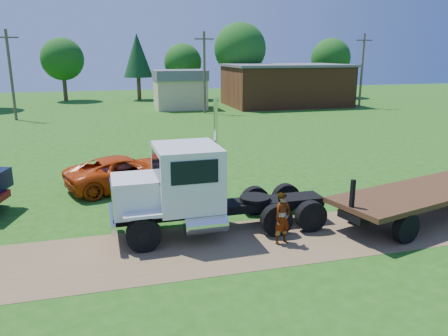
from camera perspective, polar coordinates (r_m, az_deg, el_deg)
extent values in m
plane|color=#1F4E11|center=(16.28, 4.11, -9.64)|extent=(140.00, 140.00, 0.00)
cube|color=brown|center=(16.27, 4.11, -9.62)|extent=(120.00, 4.20, 0.01)
cube|color=black|center=(17.10, -0.15, -5.16)|extent=(8.31, 1.19, 0.33)
cylinder|color=black|center=(15.57, -10.47, -8.58)|extent=(1.22, 0.41, 1.22)
cylinder|color=black|center=(15.57, -10.47, -8.58)|extent=(0.43, 0.42, 0.43)
cylinder|color=black|center=(17.77, -11.27, -5.63)|extent=(1.22, 0.41, 1.22)
cylinder|color=black|center=(17.77, -11.27, -5.63)|extent=(0.43, 0.42, 0.43)
cylinder|color=black|center=(16.71, 6.86, -6.77)|extent=(1.22, 0.41, 1.22)
cylinder|color=black|center=(16.71, 6.86, -6.77)|extent=(0.43, 0.42, 0.43)
cylinder|color=black|center=(18.77, 4.06, -4.24)|extent=(1.22, 0.41, 1.22)
cylinder|color=black|center=(18.77, 4.06, -4.24)|extent=(0.43, 0.42, 0.43)
cylinder|color=black|center=(17.30, 11.28, -6.21)|extent=(1.22, 0.41, 1.22)
cylinder|color=black|center=(17.30, 11.28, -6.21)|extent=(0.43, 0.42, 0.43)
cylinder|color=black|center=(19.29, 8.08, -3.83)|extent=(1.22, 0.41, 1.22)
cylinder|color=black|center=(19.29, 8.08, -3.83)|extent=(0.43, 0.42, 0.43)
cube|color=silver|center=(16.30, -10.89, -3.38)|extent=(2.02, 1.91, 1.33)
cube|color=silver|center=(16.27, -14.38, -3.82)|extent=(0.12, 1.66, 1.11)
cube|color=silver|center=(16.52, -14.40, -6.38)|extent=(0.21, 2.55, 0.33)
cube|color=silver|center=(16.37, -4.82, -1.05)|extent=(2.37, 2.69, 2.32)
cube|color=black|center=(16.07, -8.84, 0.35)|extent=(0.09, 2.21, 0.94)
cube|color=black|center=(14.97, -3.84, -0.57)|extent=(1.66, 0.07, 0.83)
cube|color=black|center=(17.52, -5.72, 1.67)|extent=(1.66, 0.07, 0.83)
cube|color=silver|center=(15.31, -10.60, -6.11)|extent=(1.34, 0.52, 0.11)
cube|color=silver|center=(17.53, -11.38, -3.43)|extent=(1.34, 0.52, 0.11)
cylinder|color=silver|center=(15.76, -2.38, -7.40)|extent=(1.56, 0.69, 0.66)
cylinder|color=silver|center=(17.15, -1.07, 0.69)|extent=(0.16, 0.16, 5.09)
cylinder|color=black|center=(17.41, 4.06, -3.95)|extent=(1.24, 1.24, 0.13)
imported|color=#C53C09|center=(22.88, -12.76, -0.50)|extent=(6.50, 4.49, 1.65)
cube|color=#392412|center=(19.96, 25.16, -2.74)|extent=(9.46, 4.96, 0.20)
cube|color=black|center=(20.04, 25.07, -3.51)|extent=(9.06, 3.42, 0.28)
cylinder|color=black|center=(17.31, 22.67, -7.24)|extent=(1.18, 0.62, 1.13)
cylinder|color=black|center=(18.72, 16.92, -5.07)|extent=(1.18, 0.62, 1.13)
cylinder|color=black|center=(23.05, 26.67, -2.31)|extent=(1.18, 0.62, 1.13)
cube|color=black|center=(16.47, 16.42, -3.38)|extent=(0.17, 0.17, 1.13)
imported|color=#999999|center=(15.90, 7.65, -6.56)|extent=(0.82, 0.67, 1.93)
imported|color=#999999|center=(19.42, -12.86, -3.22)|extent=(1.01, 0.94, 1.68)
cube|color=brown|center=(58.80, 8.04, 10.56)|extent=(15.00, 10.00, 5.00)
cube|color=#5C5B60|center=(58.67, 8.13, 13.14)|extent=(15.40, 10.40, 0.30)
cube|color=tan|center=(54.92, -5.76, 9.60)|extent=(6.00, 5.00, 3.60)
cube|color=#5C5B60|center=(54.77, -5.82, 12.00)|extent=(6.20, 5.40, 1.20)
cylinder|color=#493E29|center=(49.84, -26.06, 10.80)|extent=(0.28, 0.28, 9.00)
cube|color=#493E29|center=(49.81, -26.55, 15.02)|extent=(2.20, 0.14, 0.14)
cylinder|color=#493E29|center=(50.22, -2.57, 12.27)|extent=(0.28, 0.28, 9.00)
cube|color=#493E29|center=(50.20, -2.62, 16.49)|extent=(2.20, 0.14, 0.14)
cylinder|color=#493E29|center=(57.98, 17.56, 11.95)|extent=(0.28, 0.28, 9.00)
cube|color=#493E29|center=(57.95, 17.85, 15.60)|extent=(2.20, 0.14, 0.14)
cylinder|color=#3D2319|center=(67.71, -20.04, 9.59)|extent=(0.56, 0.56, 3.16)
sphere|color=#184611|center=(67.52, -20.37, 13.20)|extent=(5.95, 5.95, 5.95)
cylinder|color=#3D2319|center=(66.17, -11.04, 10.17)|extent=(0.56, 0.56, 3.33)
cone|color=black|center=(65.98, -11.25, 14.25)|extent=(4.19, 4.19, 6.19)
cylinder|color=#3D2319|center=(66.05, -5.32, 10.18)|extent=(0.56, 0.56, 2.89)
sphere|color=#184611|center=(65.86, -5.40, 13.58)|extent=(5.45, 5.45, 5.45)
cylinder|color=#3D2319|center=(64.60, 2.06, 10.58)|extent=(0.56, 0.56, 3.91)
sphere|color=#184611|center=(64.43, 2.10, 15.30)|extent=(7.38, 7.38, 7.38)
cylinder|color=#3D2319|center=(71.25, 13.53, 10.29)|extent=(0.56, 0.56, 3.19)
sphere|color=#184611|center=(71.07, 13.75, 13.77)|extent=(6.01, 6.01, 6.01)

